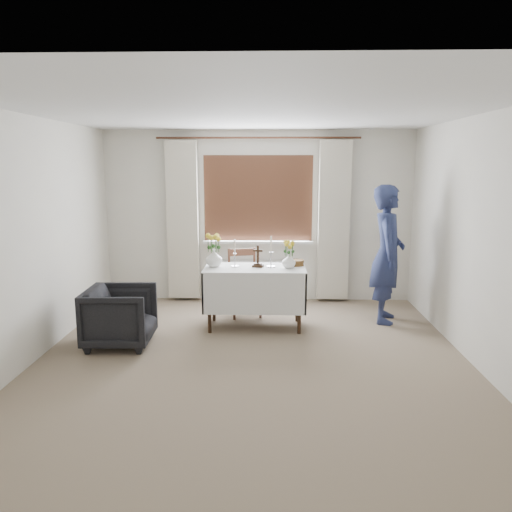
{
  "coord_description": "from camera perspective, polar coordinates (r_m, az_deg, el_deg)",
  "views": [
    {
      "loc": [
        0.18,
        -4.82,
        2.01
      ],
      "look_at": [
        0.01,
        0.98,
        0.94
      ],
      "focal_mm": 35.0,
      "sensor_mm": 36.0,
      "label": 1
    }
  ],
  "objects": [
    {
      "name": "candlestick_left",
      "position": [
        6.15,
        -2.45,
        0.35
      ],
      "size": [
        0.12,
        0.12,
        0.34
      ],
      "primitive_type": null,
      "rotation": [
        0.0,
        0.0,
        0.25
      ],
      "color": "silver",
      "rests_on": "altar_table"
    },
    {
      "name": "altar_table",
      "position": [
        6.22,
        -0.13,
        -4.75
      ],
      "size": [
        1.24,
        0.64,
        0.76
      ],
      "primitive_type": "cube",
      "color": "white",
      "rests_on": "ground"
    },
    {
      "name": "ground",
      "position": [
        5.23,
        -0.47,
        -12.18
      ],
      "size": [
        5.0,
        5.0,
        0.0
      ],
      "primitive_type": "plane",
      "color": "gray",
      "rests_on": "ground"
    },
    {
      "name": "wicker_basket",
      "position": [
        6.26,
        4.63,
        -0.76
      ],
      "size": [
        0.24,
        0.24,
        0.07
      ],
      "primitive_type": "cylinder",
      "rotation": [
        0.0,
        0.0,
        0.33
      ],
      "color": "brown",
      "rests_on": "altar_table"
    },
    {
      "name": "wooden_chair",
      "position": [
        6.69,
        -1.32,
        -3.08
      ],
      "size": [
        0.51,
        0.51,
        0.89
      ],
      "primitive_type": null,
      "rotation": [
        0.0,
        0.0,
        0.26
      ],
      "color": "#502B1B",
      "rests_on": "ground"
    },
    {
      "name": "candlestick_right",
      "position": [
        6.12,
        1.72,
        0.49
      ],
      "size": [
        0.13,
        0.13,
        0.38
      ],
      "primitive_type": null,
      "rotation": [
        0.0,
        0.0,
        0.26
      ],
      "color": "silver",
      "rests_on": "altar_table"
    },
    {
      "name": "wooden_cross",
      "position": [
        6.13,
        0.22,
        -0.01
      ],
      "size": [
        0.15,
        0.12,
        0.27
      ],
      "primitive_type": null,
      "rotation": [
        0.0,
        0.0,
        -0.27
      ],
      "color": "black",
      "rests_on": "altar_table"
    },
    {
      "name": "flower_vase_right",
      "position": [
        6.09,
        3.77,
        -0.57
      ],
      "size": [
        0.22,
        0.22,
        0.18
      ],
      "primitive_type": "imported",
      "rotation": [
        0.0,
        0.0,
        0.42
      ],
      "color": "white",
      "rests_on": "altar_table"
    },
    {
      "name": "armchair",
      "position": [
        5.82,
        -15.27,
        -6.66
      ],
      "size": [
        0.76,
        0.74,
        0.67
      ],
      "primitive_type": "imported",
      "rotation": [
        0.0,
        0.0,
        1.6
      ],
      "color": "black",
      "rests_on": "ground"
    },
    {
      "name": "flower_vase_left",
      "position": [
        6.18,
        -4.82,
        -0.24
      ],
      "size": [
        0.26,
        0.26,
        0.22
      ],
      "primitive_type": "imported",
      "rotation": [
        0.0,
        0.0,
        -0.34
      ],
      "color": "white",
      "rests_on": "altar_table"
    },
    {
      "name": "person",
      "position": [
        6.57,
        14.78,
        0.2
      ],
      "size": [
        0.54,
        0.72,
        1.76
      ],
      "primitive_type": "imported",
      "rotation": [
        0.0,
        0.0,
        1.37
      ],
      "color": "navy",
      "rests_on": "ground"
    },
    {
      "name": "radiator",
      "position": [
        7.44,
        0.23,
        -2.85
      ],
      "size": [
        1.1,
        0.1,
        0.6
      ],
      "primitive_type": "cube",
      "color": "silver",
      "rests_on": "ground"
    }
  ]
}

